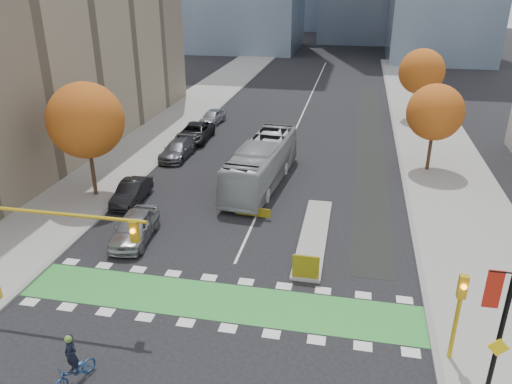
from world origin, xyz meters
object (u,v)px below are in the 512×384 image
at_px(cyclist, 74,367).
at_px(parked_car_a, 135,227).
at_px(tree_west, 86,120).
at_px(traffic_signal_east, 459,305).
at_px(tree_east_near, 435,112).
at_px(banner_lamppost, 509,298).
at_px(bus, 262,163).
at_px(parked_car_d, 195,132).
at_px(parked_car_b, 132,192).
at_px(hazard_board, 306,267).
at_px(parked_car_c, 177,150).
at_px(tree_east_far, 422,72).
at_px(traffic_signal_west, 33,232).
at_px(parked_car_e, 212,117).

bearing_deg(cyclist, parked_car_a, 124.00).
height_order(tree_west, traffic_signal_east, tree_west).
bearing_deg(tree_east_near, banner_lamppost, -91.17).
bearing_deg(bus, parked_car_a, -114.80).
bearing_deg(parked_car_d, tree_west, -103.37).
relative_size(bus, parked_car_b, 2.65).
height_order(traffic_signal_east, banner_lamppost, banner_lamppost).
bearing_deg(parked_car_b, parked_car_d, 87.12).
bearing_deg(parked_car_a, bus, 54.77).
xyz_separation_m(banner_lamppost, parked_car_a, (-18.00, 8.98, -3.76)).
xyz_separation_m(tree_west, traffic_signal_east, (22.50, -12.51, -2.88)).
distance_m(hazard_board, parked_car_c, 21.24).
xyz_separation_m(hazard_board, parked_car_c, (-13.00, 16.80, -0.06)).
bearing_deg(tree_west, parked_car_c, 71.56).
height_order(tree_east_near, parked_car_d, tree_east_near).
height_order(tree_west, bus, tree_west).
height_order(hazard_board, tree_east_far, tree_east_far).
relative_size(tree_west, cyclist, 3.60).
xyz_separation_m(hazard_board, parked_car_a, (-10.50, 2.27, 0.05)).
xyz_separation_m(hazard_board, bus, (-4.69, 12.38, 0.88)).
height_order(traffic_signal_west, parked_car_c, traffic_signal_west).
relative_size(tree_east_far, parked_car_d, 1.31).
xyz_separation_m(bus, parked_car_a, (-5.81, -10.11, -0.83)).
bearing_deg(parked_car_b, parked_car_c, 87.12).
xyz_separation_m(hazard_board, banner_lamppost, (7.50, -6.70, 3.81)).
xyz_separation_m(tree_east_near, parked_car_c, (-21.00, -1.00, -4.12)).
height_order(hazard_board, banner_lamppost, banner_lamppost).
xyz_separation_m(tree_east_far, parked_car_b, (-21.50, -26.43, -4.49)).
xyz_separation_m(tree_west, parked_car_b, (3.00, -0.43, -4.87)).
distance_m(hazard_board, cyclist, 12.02).
xyz_separation_m(hazard_board, cyclist, (-8.02, -8.95, -0.04)).
distance_m(banner_lamppost, cyclist, 16.15).
xyz_separation_m(tree_east_far, parked_car_a, (-19.00, -31.53, -4.39)).
distance_m(traffic_signal_east, cyclist, 15.26).
height_order(tree_east_near, banner_lamppost, banner_lamppost).
bearing_deg(parked_car_b, parked_car_a, -66.74).
bearing_deg(parked_car_b, traffic_signal_east, -34.64).
distance_m(tree_west, traffic_signal_west, 13.25).
height_order(banner_lamppost, parked_car_b, banner_lamppost).
relative_size(tree_east_near, cyclist, 3.10).
bearing_deg(tree_east_near, cyclist, -120.93).
distance_m(tree_east_near, parked_car_c, 21.42).
bearing_deg(traffic_signal_west, banner_lamppost, -5.86).
distance_m(hazard_board, traffic_signal_west, 13.23).
distance_m(tree_east_near, tree_east_far, 16.01).
bearing_deg(banner_lamppost, parked_car_c, 131.10).
distance_m(hazard_board, banner_lamppost, 10.76).
distance_m(bus, parked_car_a, 11.69).
xyz_separation_m(tree_east_near, banner_lamppost, (-0.50, -24.50, -0.25)).
xyz_separation_m(cyclist, parked_car_e, (-4.98, 36.75, 0.00)).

